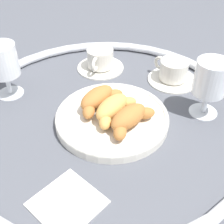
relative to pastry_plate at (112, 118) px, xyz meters
The scene contains 11 objects.
ground_plane 0.03m from the pastry_plate, 107.91° to the right, with size 2.20×2.20×0.00m, color #4C4F56.
table_chrome_rim 0.03m from the pastry_plate, 107.91° to the right, with size 0.70×0.70×0.02m, color silver.
pastry_plate is the anchor object (origin of this frame).
croissant_large 0.06m from the pastry_plate, 99.72° to the right, with size 0.14×0.07×0.04m.
croissant_small 0.03m from the pastry_plate, 88.37° to the left, with size 0.14×0.06×0.04m.
croissant_extra 0.06m from the pastry_plate, 80.70° to the left, with size 0.14×0.08×0.04m.
coffee_cup_near 0.24m from the pastry_plate, 137.07° to the right, with size 0.14×0.14×0.06m.
coffee_cup_far 0.24m from the pastry_plate, behind, with size 0.14×0.14×0.06m.
juice_glass_left 0.24m from the pastry_plate, 133.96° to the left, with size 0.08×0.08×0.14m.
juice_glass_right 0.30m from the pastry_plate, 78.24° to the right, with size 0.08×0.08×0.14m.
folded_napkin 0.24m from the pastry_plate, 14.95° to the left, with size 0.11×0.11×0.01m, color silver.
Camera 1 is at (0.45, 0.33, 0.47)m, focal length 48.51 mm.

